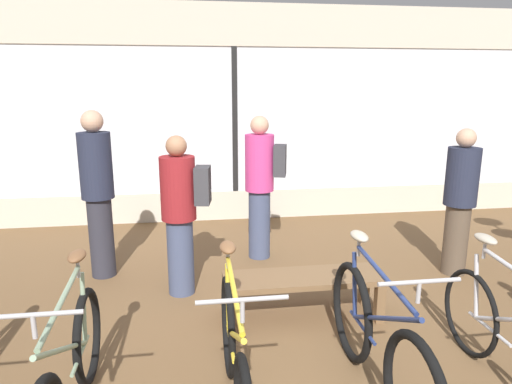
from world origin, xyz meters
name	(u,v)px	position (x,y,z in m)	size (l,w,h in m)	color
ground_plane	(289,369)	(0.00, 0.00, 0.00)	(24.00, 24.00, 0.00)	brown
shop_back_wall	(235,113)	(0.00, 3.96, 1.64)	(12.00, 0.08, 3.20)	beige
bicycle_left	(70,374)	(-1.43, -0.39, 0.37)	(0.46, 1.68, 1.02)	black
bicycle_center_left	(235,361)	(-0.44, -0.43, 0.39)	(0.46, 1.72, 1.04)	black
bicycle_center_right	(377,344)	(0.50, -0.39, 0.40)	(0.46, 1.76, 1.06)	black
display_bench	(302,283)	(0.28, 0.75, 0.33)	(1.40, 0.44, 0.40)	brown
customer_near_rack	(460,200)	(2.20, 1.49, 0.84)	(0.42, 0.42, 1.61)	brown
customer_by_window	(181,211)	(-0.78, 1.41, 0.86)	(0.52, 0.39, 1.59)	#424C6B
customer_mid_floor	(98,191)	(-1.66, 1.98, 0.96)	(0.46, 0.46, 1.81)	#2D2D38
customer_near_bench	(261,183)	(0.14, 2.28, 0.92)	(0.54, 0.42, 1.71)	#424C6B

